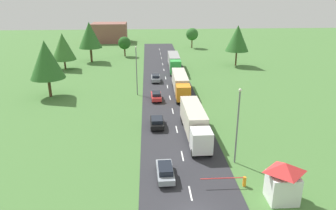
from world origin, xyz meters
TOP-DOWN VIEW (x-y plane):
  - road at (0.00, 24.50)m, footprint 10.00×140.00m
  - lane_marking_centre at (0.00, 21.83)m, footprint 0.16×123.69m
  - truck_lead at (2.18, 16.31)m, footprint 2.66×12.48m
  - truck_second at (2.18, 35.34)m, footprint 2.64×13.17m
  - truck_third at (2.46, 53.87)m, footprint 2.72×13.17m
  - car_lead at (-2.31, 6.28)m, footprint 1.83×4.43m
  - car_second at (-2.76, 19.65)m, footprint 1.94×4.19m
  - car_third at (-2.54, 31.58)m, footprint 1.85×4.25m
  - car_fourth at (-2.28, 43.80)m, footprint 1.85×4.13m
  - guard_booth at (8.41, 1.83)m, footprint 3.07×2.75m
  - barrier_gate at (4.80, 4.33)m, footprint 4.64×0.28m
  - person_lead at (10.21, 2.25)m, footprint 0.38×0.22m
  - lamppost_lead at (5.85, 9.05)m, footprint 0.36×0.36m
  - lamppost_second at (-6.00, 35.08)m, footprint 0.36×0.36m
  - tree_oak at (-22.07, 35.10)m, footprint 6.21×6.21m
  - tree_birch at (11.05, 85.33)m, footprint 4.05×4.05m
  - tree_maple at (-19.28, 65.21)m, footprint 6.19×6.19m
  - tree_pine at (18.89, 58.01)m, footprint 5.91×5.91m
  - tree_elm at (-24.41, 56.71)m, footprint 5.84×5.84m
  - tree_lime at (-10.65, 72.40)m, footprint 3.68×3.68m
  - distant_building at (-17.98, 100.23)m, footprint 12.60×9.84m

SIDE VIEW (x-z plane):
  - road at x=0.00m, z-range 0.00..0.06m
  - lane_marking_centre at x=0.00m, z-range 0.06..0.07m
  - barrier_gate at x=4.80m, z-range 0.17..1.22m
  - car_second at x=-2.76m, z-range 0.10..1.51m
  - car_lead at x=-2.31m, z-range 0.09..1.60m
  - car_third at x=-2.54m, z-range 0.10..1.59m
  - person_lead at x=10.21m, z-range 0.03..1.68m
  - car_fourth at x=-2.28m, z-range 0.09..1.64m
  - guard_booth at x=8.41m, z-range 0.03..4.04m
  - truck_second at x=2.18m, z-range 0.32..3.79m
  - truck_third at x=2.46m, z-range 0.35..3.96m
  - truck_lead at x=2.18m, z-range 0.30..4.04m
  - distant_building at x=-17.98m, z-range 0.00..6.94m
  - tree_lime at x=-10.65m, z-range 1.01..6.76m
  - tree_birch at x=11.05m, z-range 1.25..7.84m
  - lamppost_lead at x=5.85m, z-range 0.48..9.38m
  - lamppost_second at x=-6.00m, z-range 0.49..9.63m
  - tree_elm at x=-24.41m, z-range 1.20..10.04m
  - tree_oak at x=-22.07m, z-range 1.73..12.05m
  - tree_pine at x=18.89m, z-range 1.90..12.23m
  - tree_maple at x=-19.28m, z-range 1.88..12.51m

